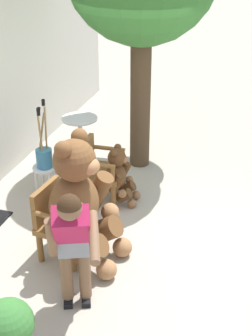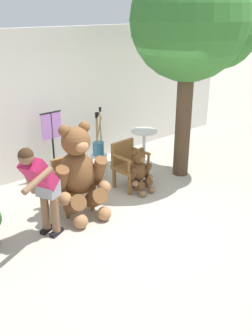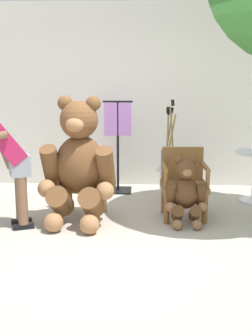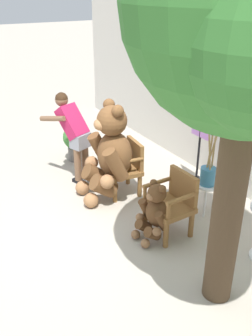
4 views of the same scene
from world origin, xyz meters
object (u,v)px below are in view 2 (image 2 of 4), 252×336
at_px(round_side_table, 144,143).
at_px(teddy_bear_small, 139,171).
at_px(clothing_display_stand, 53,145).
at_px(white_stool, 99,160).
at_px(teddy_bear_large, 79,172).
at_px(wooden_chair_right, 129,163).
at_px(patio_tree, 195,24).
at_px(brush_bucket, 98,146).
at_px(wooden_chair_left, 71,182).
at_px(person_visitor, 41,183).

bearing_deg(round_side_table, teddy_bear_small, -136.92).
bearing_deg(clothing_display_stand, white_stool, -31.35).
distance_m(teddy_bear_large, round_side_table, 2.51).
bearing_deg(teddy_bear_small, wooden_chair_right, 90.89).
height_order(round_side_table, patio_tree, patio_tree).
bearing_deg(teddy_bear_large, clothing_display_stand, 75.11).
bearing_deg(white_stool, round_side_table, -1.76).
relative_size(teddy_bear_large, brush_bucket, 1.59).
xyz_separation_m(teddy_bear_small, patio_tree, (1.27, -0.02, 2.45)).
relative_size(teddy_bear_large, clothing_display_stand, 1.12).
bearing_deg(patio_tree, brush_bucket, 144.23).
relative_size(wooden_chair_left, person_visitor, 0.58).
bearing_deg(round_side_table, brush_bucket, 178.22).
bearing_deg(teddy_bear_large, person_visitor, -162.63).
distance_m(person_visitor, brush_bucket, 2.29).
height_order(brush_bucket, round_side_table, brush_bucket).
relative_size(wooden_chair_left, patio_tree, 0.22).
bearing_deg(round_side_table, clothing_display_stand, 165.88).
distance_m(teddy_bear_large, white_stool, 1.54).
relative_size(teddy_bear_small, clothing_display_stand, 0.60).
xyz_separation_m(wooden_chair_left, teddy_bear_large, (-0.02, -0.26, 0.29)).
relative_size(brush_bucket, patio_tree, 0.24).
xyz_separation_m(teddy_bear_large, brush_bucket, (1.12, 0.98, -0.09)).
height_order(teddy_bear_small, patio_tree, patio_tree).
bearing_deg(wooden_chair_left, round_side_table, 16.57).
bearing_deg(brush_bucket, white_stool, -158.12).
distance_m(white_stool, round_side_table, 1.20).
distance_m(round_side_table, clothing_display_stand, 2.01).
bearing_deg(round_side_table, wooden_chair_left, -163.43).
bearing_deg(clothing_display_stand, wooden_chair_left, -107.32).
bearing_deg(wooden_chair_right, teddy_bear_small, -89.11).
distance_m(teddy_bear_large, patio_tree, 3.30).
distance_m(patio_tree, clothing_display_stand, 3.37).
distance_m(teddy_bear_small, brush_bucket, 1.05).
bearing_deg(person_visitor, wooden_chair_left, 32.29).
xyz_separation_m(white_stool, round_side_table, (1.19, -0.04, 0.09)).
relative_size(wooden_chair_left, brush_bucket, 0.90).
xyz_separation_m(wooden_chair_right, patio_tree, (1.27, -0.31, 2.39)).
relative_size(teddy_bear_small, white_stool, 1.79).
relative_size(wooden_chair_right, teddy_bear_large, 0.56).
height_order(teddy_bear_large, white_stool, teddy_bear_large).
bearing_deg(wooden_chair_right, teddy_bear_large, -168.30).
bearing_deg(wooden_chair_left, teddy_bear_small, -12.78).
distance_m(teddy_bear_large, teddy_bear_small, 1.32).
distance_m(teddy_bear_large, brush_bucket, 1.49).
bearing_deg(white_stool, patio_tree, -35.74).
distance_m(teddy_bear_large, clothing_display_stand, 1.48).
bearing_deg(wooden_chair_right, wooden_chair_left, -179.98).
bearing_deg(clothing_display_stand, teddy_bear_large, -104.89).
bearing_deg(round_side_table, person_visitor, -158.97).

